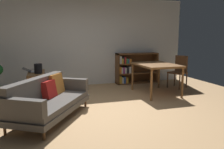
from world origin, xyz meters
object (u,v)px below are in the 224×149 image
at_px(dining_table, 156,67).
at_px(dining_chair_near, 179,70).
at_px(open_laptop, 33,71).
at_px(media_console, 37,85).
at_px(fabric_couch, 48,99).
at_px(bookshelf, 133,68).
at_px(desk_speaker, 38,69).

bearing_deg(dining_table, dining_chair_near, 25.33).
xyz_separation_m(open_laptop, dining_chair_near, (4.10, -0.16, -0.13)).
distance_m(media_console, open_laptop, 0.38).
relative_size(open_laptop, dining_chair_near, 0.46).
height_order(fabric_couch, media_console, fabric_couch).
distance_m(dining_table, bookshelf, 1.51).
bearing_deg(bookshelf, fabric_couch, -137.17).
height_order(open_laptop, desk_speaker, desk_speaker).
height_order(media_console, dining_chair_near, dining_chair_near).
bearing_deg(fabric_couch, open_laptop, 100.77).
bearing_deg(fabric_couch, bookshelf, 42.83).
xyz_separation_m(open_laptop, desk_speaker, (0.14, -0.30, 0.09)).
bearing_deg(open_laptop, desk_speaker, -64.66).
height_order(media_console, dining_table, dining_table).
bearing_deg(desk_speaker, fabric_couch, -82.67).
bearing_deg(dining_chair_near, media_console, 179.43).
relative_size(fabric_couch, media_console, 1.91).
xyz_separation_m(fabric_couch, media_console, (-0.23, 1.56, -0.06)).
height_order(open_laptop, dining_table, dining_table).
distance_m(open_laptop, dining_table, 3.15).
distance_m(open_laptop, desk_speaker, 0.34).
height_order(fabric_couch, dining_chair_near, dining_chair_near).
bearing_deg(media_console, fabric_couch, -81.50).
distance_m(fabric_couch, media_console, 1.58).
distance_m(open_laptop, dining_chair_near, 4.11).
bearing_deg(dining_table, fabric_couch, -159.45).
distance_m(fabric_couch, dining_chair_near, 4.08).
bearing_deg(dining_chair_near, bookshelf, 136.39).
relative_size(desk_speaker, dining_table, 0.18).
xyz_separation_m(desk_speaker, dining_chair_near, (3.96, 0.14, -0.22)).
distance_m(desk_speaker, dining_chair_near, 3.97).
xyz_separation_m(media_console, bookshelf, (2.96, 0.97, 0.18)).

